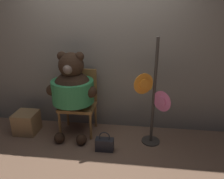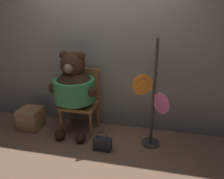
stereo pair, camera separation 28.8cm
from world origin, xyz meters
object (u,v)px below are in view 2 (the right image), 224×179
Objects in this scene: chair at (81,98)px; hat_display_rack at (151,101)px; handbag_on_ground at (102,144)px; teddy_bear at (74,87)px.

chair is 0.64× the size of hat_display_rack.
teddy_bear is at bearing 145.17° from handbag_on_ground.
chair is 1.19m from hat_display_rack.
chair is 3.39× the size of handbag_on_ground.
chair is 0.76× the size of teddy_bear.
hat_display_rack is at bearing -5.09° from teddy_bear.
teddy_bear reaches higher than chair.
hat_display_rack is at bearing 22.90° from handbag_on_ground.
chair is at bearing 133.03° from handbag_on_ground.
teddy_bear is at bearing -103.51° from chair.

